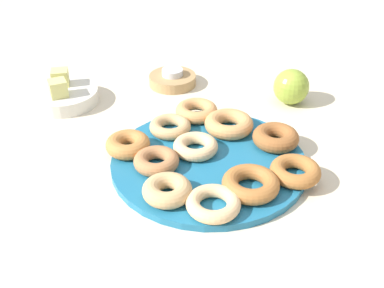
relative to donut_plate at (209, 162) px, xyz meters
The scene contains 19 objects.
ground_plane 0.01m from the donut_plate, ahead, with size 2.40×2.40×0.00m, color beige.
donut_plate is the anchor object (origin of this frame).
donut_0 0.13m from the donut_plate, 151.05° to the left, with size 0.08×0.08×0.03m, color tan.
donut_1 0.10m from the donut_plate, 109.25° to the left, with size 0.08×0.08×0.02m, color #B27547.
donut_2 0.11m from the donut_plate, 140.41° to the right, with size 0.09×0.09×0.03m, color #AD6B33.
donut_3 0.14m from the donut_plate, behind, with size 0.09×0.09×0.02m, color #EABC84.
donut_4 0.12m from the donut_plate, 42.19° to the left, with size 0.08×0.08×0.02m, color tan.
donut_5 0.11m from the donut_plate, 19.59° to the right, with size 0.10×0.10×0.03m, color tan.
donut_6 0.15m from the donut_plate, 84.43° to the left, with size 0.08×0.08×0.03m, color #BC7A3D.
donut_7 0.14m from the donut_plate, 65.46° to the right, with size 0.09×0.09×0.03m, color #995B2D.
donut_8 0.04m from the donut_plate, 51.11° to the left, with size 0.08×0.08×0.02m, color #EABC84.
donut_9 0.16m from the donut_plate, 11.52° to the left, with size 0.09×0.09×0.03m, color tan.
donut_10 0.16m from the donut_plate, 107.05° to the right, with size 0.09×0.09×0.03m, color #AD6B33.
candle_holder 0.34m from the donut_plate, 16.97° to the left, with size 0.11×0.11×0.02m, color tan.
tealight 0.34m from the donut_plate, 16.97° to the left, with size 0.05×0.05×0.01m, color silver.
fruit_bowl 0.39m from the donut_plate, 56.78° to the left, with size 0.15×0.15×0.03m, color silver.
melon_chunk_left 0.38m from the donut_plate, 60.12° to the left, with size 0.04×0.04×0.04m, color #DBD67A.
melon_chunk_right 0.42m from the donut_plate, 54.60° to the left, with size 0.04×0.04×0.04m, color #DBD67A.
apple 0.30m from the donut_plate, 34.47° to the right, with size 0.08×0.08×0.08m, color #93AD38.
Camera 1 is at (-0.69, -0.02, 0.50)m, focal length 43.94 mm.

